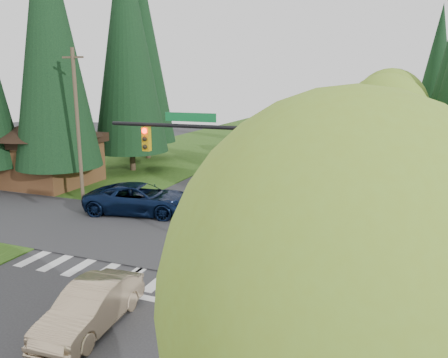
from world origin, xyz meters
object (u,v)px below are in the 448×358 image
Objects in this scene: sedan_champagne at (91,307)px; parked_car_d at (347,150)px; parked_car_c at (326,161)px; suv_navy at (140,199)px; parked_car_e at (346,140)px; parked_car_a at (303,192)px; parked_car_b at (336,163)px.

sedan_champagne reaches higher than parked_car_d.
sedan_champagne is at bearing -95.02° from parked_car_c.
sedan_champagne is at bearing -166.05° from suv_navy.
parked_car_e is (8.56, 34.59, -0.22)m from suv_navy.
parked_car_a is at bearing -87.73° from parked_car_c.
parked_car_c is at bearing 79.50° from sedan_champagne.
parked_car_e is (-0.21, 28.42, 0.00)m from parked_car_a.
suv_navy reaches higher than parked_car_e.
sedan_champagne is 1.21× the size of parked_car_d.
suv_navy is at bearing 110.39° from sedan_champagne.
parked_car_d is 0.77× the size of parked_car_e.
parked_car_d is at bearing 92.99° from parked_car_a.
parked_car_c is at bearing -36.11° from suv_navy.
parked_car_d is at bearing -31.03° from suv_navy.
parked_car_a is 0.85× the size of parked_car_e.
sedan_champagne is at bearing -100.51° from parked_car_e.
parked_car_c is (-0.93, 0.18, 0.04)m from parked_car_b.
parked_car_b is 0.95m from parked_car_c.
parked_car_b is 16.80m from parked_car_e.
parked_car_b is (9.49, 17.82, -0.22)m from suv_navy.
sedan_champagne is 1.01× the size of parked_car_c.
parked_car_a is at bearing -96.06° from parked_car_e.
parked_car_c reaches higher than parked_car_e.
parked_car_d is (0.85, 19.78, -0.06)m from parked_car_a.
parked_car_b is at bearing -87.34° from parked_car_d.
sedan_champagne is 12.75m from suv_navy.
suv_navy reaches higher than parked_car_c.
parked_car_c is (3.25, 29.59, -0.01)m from sedan_champagne.
suv_navy reaches higher than sedan_champagne.
sedan_champagne reaches higher than parked_car_b.
parked_car_d is 8.71m from parked_car_e.
parked_car_c is 1.20× the size of parked_car_d.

